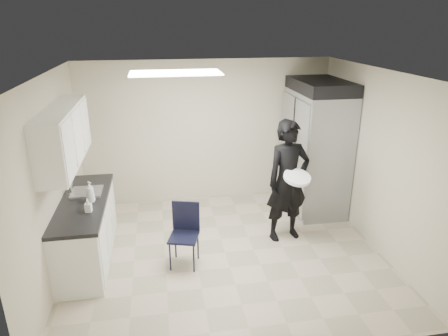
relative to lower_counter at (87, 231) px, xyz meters
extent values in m
plane|color=#B3A28D|center=(1.95, -0.20, -0.43)|extent=(4.50, 4.50, 0.00)
plane|color=white|center=(1.95, -0.20, 2.17)|extent=(4.50, 4.50, 0.00)
plane|color=beige|center=(1.95, 1.80, 0.87)|extent=(4.50, 0.00, 4.50)
plane|color=beige|center=(-0.30, -0.20, 0.87)|extent=(0.00, 4.00, 4.00)
plane|color=beige|center=(4.20, -0.20, 0.87)|extent=(0.00, 4.00, 4.00)
cube|color=white|center=(1.35, 0.20, 2.14)|extent=(1.20, 0.60, 0.02)
cube|color=silver|center=(0.00, 0.00, 0.00)|extent=(0.60, 1.90, 0.86)
cube|color=black|center=(0.00, 0.00, 0.46)|extent=(0.64, 1.95, 0.05)
cube|color=gray|center=(0.02, 0.25, 0.44)|extent=(0.42, 0.40, 0.14)
cylinder|color=silver|center=(-0.18, 0.25, 0.59)|extent=(0.02, 0.02, 0.24)
cube|color=silver|center=(-0.13, 0.00, 1.40)|extent=(0.35, 1.80, 0.75)
cube|color=black|center=(-0.19, 1.15, 1.19)|extent=(0.22, 0.30, 0.35)
cube|color=yellow|center=(-0.29, -0.10, 0.79)|extent=(0.00, 0.12, 0.07)
cube|color=yellow|center=(-0.29, 0.10, 0.75)|extent=(0.00, 0.12, 0.07)
cube|color=gray|center=(3.78, 1.07, 0.62)|extent=(0.80, 1.35, 2.10)
cube|color=black|center=(3.78, 1.07, 1.77)|extent=(0.80, 1.35, 0.20)
cube|color=black|center=(1.34, -0.40, 0.00)|extent=(0.47, 0.47, 0.86)
imported|color=black|center=(2.96, 0.10, 0.52)|extent=(0.77, 0.59, 1.89)
cylinder|color=white|center=(3.01, -0.14, 0.67)|extent=(0.46, 0.46, 0.05)
imported|color=white|center=(0.12, -0.07, 0.63)|extent=(0.16, 0.16, 0.30)
imported|color=#A8AAB4|center=(0.14, -0.37, 0.57)|extent=(0.09, 0.09, 0.18)
camera|label=1|loc=(1.08, -5.22, 2.81)|focal=32.00mm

